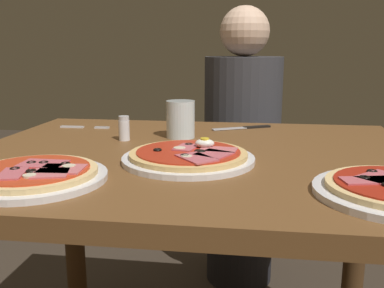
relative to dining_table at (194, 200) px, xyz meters
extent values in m
cube|color=brown|center=(0.00, 0.00, 0.10)|extent=(1.10, 0.88, 0.04)
cylinder|color=#4A3018|center=(-0.49, 0.38, -0.28)|extent=(0.07, 0.07, 0.73)
cylinder|color=#4A3018|center=(0.49, 0.38, -0.28)|extent=(0.07, 0.07, 0.73)
cylinder|color=white|center=(0.00, -0.09, 0.13)|extent=(0.29, 0.29, 0.01)
cylinder|color=#DBB26B|center=(0.00, -0.09, 0.14)|extent=(0.26, 0.26, 0.01)
cylinder|color=#B72D19|center=(0.00, -0.09, 0.15)|extent=(0.23, 0.23, 0.00)
torus|color=black|center=(0.00, -0.14, 0.15)|extent=(0.02, 0.02, 0.00)
torus|color=black|center=(-0.07, -0.10, 0.15)|extent=(0.02, 0.02, 0.00)
torus|color=black|center=(0.03, -0.10, 0.15)|extent=(0.02, 0.02, 0.00)
torus|color=black|center=(0.02, -0.10, 0.15)|extent=(0.02, 0.02, 0.00)
torus|color=black|center=(0.03, -0.11, 0.15)|extent=(0.02, 0.02, 0.00)
torus|color=black|center=(-0.01, -0.04, 0.15)|extent=(0.02, 0.02, 0.00)
cube|color=#D16B70|center=(0.07, -0.08, 0.15)|extent=(0.08, 0.06, 0.00)
cube|color=#C65B66|center=(0.06, -0.12, 0.15)|extent=(0.09, 0.09, 0.00)
cube|color=#C65B66|center=(0.03, -0.16, 0.15)|extent=(0.10, 0.10, 0.00)
cube|color=#C65B66|center=(-0.01, -0.07, 0.15)|extent=(0.06, 0.08, 0.00)
cylinder|color=beige|center=(-0.02, -0.08, 0.15)|extent=(0.03, 0.03, 0.00)
cylinder|color=beige|center=(0.01, -0.15, 0.15)|extent=(0.02, 0.02, 0.00)
ellipsoid|color=white|center=(0.03, -0.06, 0.16)|extent=(0.04, 0.03, 0.02)
cylinder|color=yellow|center=(0.03, -0.06, 0.17)|extent=(0.02, 0.02, 0.00)
cylinder|color=white|center=(-0.27, -0.27, 0.13)|extent=(0.28, 0.28, 0.01)
cylinder|color=#E5C17F|center=(-0.27, -0.27, 0.14)|extent=(0.24, 0.24, 0.01)
cylinder|color=red|center=(-0.27, -0.27, 0.15)|extent=(0.21, 0.21, 0.00)
torus|color=black|center=(-0.30, -0.29, 0.15)|extent=(0.02, 0.02, 0.00)
torus|color=black|center=(-0.29, -0.24, 0.15)|extent=(0.02, 0.02, 0.00)
torus|color=black|center=(-0.22, -0.24, 0.15)|extent=(0.02, 0.02, 0.00)
torus|color=black|center=(-0.26, -0.24, 0.15)|extent=(0.02, 0.02, 0.00)
torus|color=black|center=(-0.26, -0.30, 0.15)|extent=(0.02, 0.02, 0.00)
cube|color=#C65B66|center=(-0.26, -0.24, 0.15)|extent=(0.09, 0.06, 0.00)
cube|color=#D16B70|center=(-0.21, -0.27, 0.15)|extent=(0.09, 0.07, 0.00)
cube|color=#D16B70|center=(-0.22, -0.30, 0.15)|extent=(0.08, 0.08, 0.00)
cube|color=#C65B66|center=(-0.29, -0.32, 0.15)|extent=(0.06, 0.08, 0.00)
cylinder|color=beige|center=(-0.20, -0.26, 0.15)|extent=(0.03, 0.03, 0.00)
cylinder|color=beige|center=(-0.25, -0.33, 0.15)|extent=(0.02, 0.02, 0.00)
torus|color=black|center=(0.35, -0.21, 0.15)|extent=(0.02, 0.02, 0.00)
torus|color=black|center=(0.33, -0.26, 0.15)|extent=(0.02, 0.02, 0.00)
cube|color=#C65B66|center=(0.36, -0.25, 0.15)|extent=(0.09, 0.09, 0.00)
cube|color=#C65B66|center=(0.33, -0.27, 0.15)|extent=(0.09, 0.06, 0.00)
cylinder|color=silver|center=(-0.06, 0.17, 0.17)|extent=(0.08, 0.08, 0.10)
cylinder|color=silver|center=(-0.06, 0.17, 0.16)|extent=(0.07, 0.07, 0.07)
cube|color=silver|center=(-0.43, 0.27, 0.13)|extent=(0.08, 0.01, 0.00)
cube|color=silver|center=(-0.33, 0.27, 0.13)|extent=(0.05, 0.00, 0.00)
cube|color=silver|center=(-0.33, 0.27, 0.13)|extent=(0.05, 0.00, 0.00)
cube|color=silver|center=(-0.33, 0.28, 0.13)|extent=(0.05, 0.00, 0.00)
cube|color=silver|center=(-0.33, 0.28, 0.13)|extent=(0.05, 0.00, 0.00)
cube|color=silver|center=(0.07, 0.31, 0.13)|extent=(0.11, 0.07, 0.00)
cube|color=black|center=(0.15, 0.35, 0.13)|extent=(0.09, 0.06, 0.01)
cylinder|color=white|center=(-0.21, 0.11, 0.15)|extent=(0.03, 0.03, 0.05)
cylinder|color=silver|center=(-0.21, 0.11, 0.18)|extent=(0.03, 0.03, 0.01)
cylinder|color=black|center=(0.10, 0.78, -0.41)|extent=(0.29, 0.29, 0.46)
cylinder|color=#38383D|center=(0.10, 0.78, 0.08)|extent=(0.32, 0.32, 0.52)
sphere|color=beige|center=(0.10, 0.78, 0.44)|extent=(0.20, 0.20, 0.20)
camera|label=1|loc=(0.13, -1.00, 0.37)|focal=40.05mm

